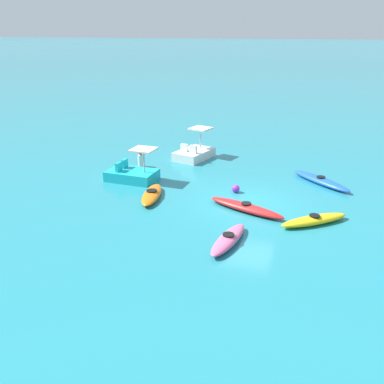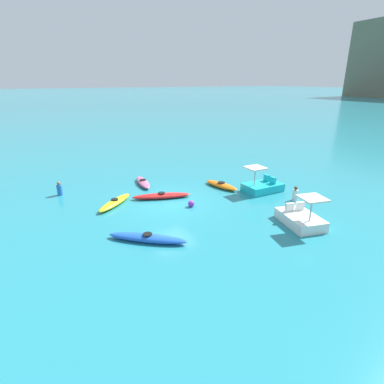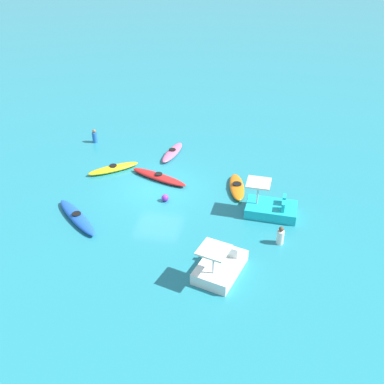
# 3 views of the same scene
# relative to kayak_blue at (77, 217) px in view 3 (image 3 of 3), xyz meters

# --- Properties ---
(ground_plane) EXTENTS (600.00, 600.00, 0.00)m
(ground_plane) POSITION_rel_kayak_blue_xyz_m (-3.53, 2.96, -0.16)
(ground_plane) COLOR teal
(kayak_blue) EXTENTS (2.90, 3.10, 0.37)m
(kayak_blue) POSITION_rel_kayak_blue_xyz_m (0.00, 0.00, 0.00)
(kayak_blue) COLOR blue
(kayak_blue) RESTS_ON ground_plane
(kayak_red) EXTENTS (1.88, 3.49, 0.37)m
(kayak_red) POSITION_rel_kayak_blue_xyz_m (-4.42, 2.81, 0.00)
(kayak_red) COLOR red
(kayak_red) RESTS_ON ground_plane
(kayak_yellow) EXTENTS (2.33, 2.68, 0.37)m
(kayak_yellow) POSITION_rel_kayak_blue_xyz_m (-4.84, 0.07, 0.00)
(kayak_yellow) COLOR yellow
(kayak_yellow) RESTS_ON ground_plane
(kayak_orange) EXTENTS (2.75, 1.24, 0.37)m
(kayak_orange) POSITION_rel_kayak_blue_xyz_m (-4.20, 7.09, 0.00)
(kayak_orange) COLOR orange
(kayak_orange) RESTS_ON ground_plane
(kayak_pink) EXTENTS (2.78, 1.05, 0.37)m
(kayak_pink) POSITION_rel_kayak_blue_xyz_m (-7.43, 2.86, 0.00)
(kayak_pink) COLOR pink
(kayak_pink) RESTS_ON ground_plane
(pedal_boat_cyan) EXTENTS (1.62, 2.51, 1.68)m
(pedal_boat_cyan) POSITION_rel_kayak_blue_xyz_m (-2.26, 8.93, 0.17)
(pedal_boat_cyan) COLOR #19B7C6
(pedal_boat_cyan) RESTS_ON ground_plane
(pedal_boat_white) EXTENTS (2.72, 2.10, 1.68)m
(pedal_boat_white) POSITION_rel_kayak_blue_xyz_m (2.31, 7.13, 0.17)
(pedal_boat_white) COLOR white
(pedal_boat_white) RESTS_ON ground_plane
(buoy_purple) EXTENTS (0.36, 0.36, 0.36)m
(buoy_purple) POSITION_rel_kayak_blue_xyz_m (-2.39, 3.68, 0.02)
(buoy_purple) COLOR purple
(buoy_purple) RESTS_ON ground_plane
(person_near_shore) EXTENTS (0.36, 0.36, 0.88)m
(person_near_shore) POSITION_rel_kayak_blue_xyz_m (-0.05, 9.44, 0.22)
(person_near_shore) COLOR silver
(person_near_shore) RESTS_ON ground_plane
(person_by_kayaks) EXTENTS (0.38, 0.38, 0.88)m
(person_by_kayaks) POSITION_rel_kayak_blue_xyz_m (-8.19, -2.33, 0.22)
(person_by_kayaks) COLOR blue
(person_by_kayaks) RESTS_ON ground_plane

